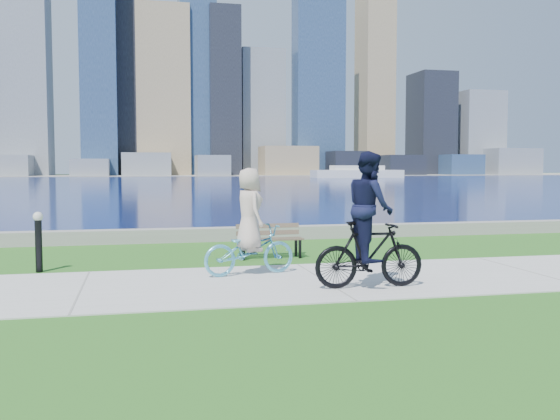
# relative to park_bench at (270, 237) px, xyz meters

# --- Properties ---
(ground) EXTENTS (320.00, 320.00, 0.00)m
(ground) POSITION_rel_park_bench_xyz_m (0.33, -2.88, -0.45)
(ground) COLOR #215917
(ground) RESTS_ON ground
(concrete_path) EXTENTS (80.00, 3.50, 0.02)m
(concrete_path) POSITION_rel_park_bench_xyz_m (0.33, -2.88, -0.44)
(concrete_path) COLOR #ADACA8
(concrete_path) RESTS_ON ground
(seawall) EXTENTS (90.00, 0.50, 0.35)m
(seawall) POSITION_rel_park_bench_xyz_m (0.33, 3.32, -0.27)
(seawall) COLOR gray
(seawall) RESTS_ON ground
(bay_water) EXTENTS (320.00, 131.00, 0.01)m
(bay_water) POSITION_rel_park_bench_xyz_m (0.33, 69.12, -0.44)
(bay_water) COLOR navy
(bay_water) RESTS_ON ground
(far_shore) EXTENTS (320.00, 30.00, 0.12)m
(far_shore) POSITION_rel_park_bench_xyz_m (0.33, 127.12, -0.39)
(far_shore) COLOR gray
(far_shore) RESTS_ON ground
(city_skyline) EXTENTS (176.31, 22.18, 76.00)m
(city_skyline) POSITION_rel_park_bench_xyz_m (-1.02, 126.99, 20.61)
(city_skyline) COLOR #8F7958
(city_skyline) RESTS_ON ground
(ferry_far) EXTENTS (15.86, 4.53, 2.15)m
(ferry_far) POSITION_rel_park_bench_xyz_m (34.67, 90.72, 0.45)
(ferry_far) COLOR silver
(ferry_far) RESTS_ON ground
(park_bench) EXTENTS (1.43, 0.53, 0.73)m
(park_bench) POSITION_rel_park_bench_xyz_m (0.00, 0.00, 0.00)
(park_bench) COLOR black
(park_bench) RESTS_ON ground
(bollard_lamp) EXTENTS (0.18, 0.18, 1.14)m
(bollard_lamp) POSITION_rel_park_bench_xyz_m (-4.59, -0.86, 0.20)
(bollard_lamp) COLOR black
(bollard_lamp) RESTS_ON ground
(cyclist_woman) EXTENTS (0.95, 1.81, 1.93)m
(cyclist_woman) POSITION_rel_park_bench_xyz_m (-0.81, -2.10, 0.29)
(cyclist_woman) COLOR #55AED0
(cyclist_woman) RESTS_ON ground
(cyclist_man) EXTENTS (0.69, 1.81, 2.20)m
(cyclist_man) POSITION_rel_park_bench_xyz_m (0.86, -3.73, 0.50)
(cyclist_man) COLOR black
(cyclist_man) RESTS_ON ground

